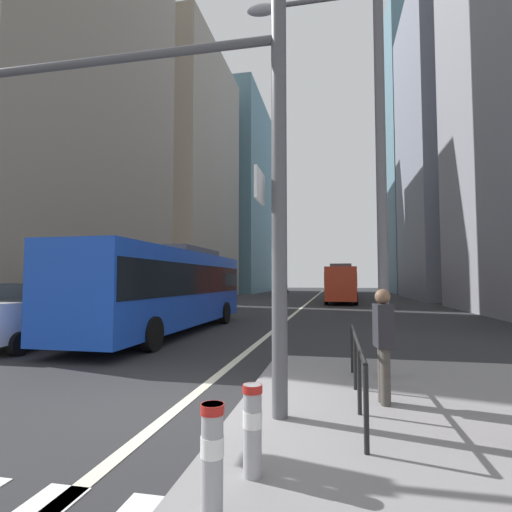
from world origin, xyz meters
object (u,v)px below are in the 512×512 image
(car_receding_near, at_px, (344,289))
(pedestrian_walking, at_px, (383,339))
(city_bus_blue_oncoming, at_px, (168,285))
(street_lamp_post, at_px, (380,119))
(car_oncoming_mid, at_px, (280,287))
(sedan_white_oncoming, at_px, (31,314))
(city_bus_red_receding, at_px, (341,282))
(bollard_right, at_px, (252,425))
(city_bus_red_distant, at_px, (344,281))
(bollard_left, at_px, (212,453))
(traffic_signal_gantry, at_px, (153,145))

(car_receding_near, bearing_deg, pedestrian_walking, -90.37)
(pedestrian_walking, bearing_deg, city_bus_blue_oncoming, 131.83)
(street_lamp_post, bearing_deg, car_oncoming_mid, 100.36)
(car_oncoming_mid, distance_m, street_lamp_post, 48.33)
(sedan_white_oncoming, distance_m, car_oncoming_mid, 44.72)
(city_bus_red_receding, bearing_deg, bollard_right, -92.24)
(city_bus_red_distant, height_order, bollard_right, city_bus_red_distant)
(city_bus_blue_oncoming, height_order, bollard_right, city_bus_blue_oncoming)
(city_bus_red_distant, distance_m, bollard_left, 56.49)
(car_oncoming_mid, relative_size, bollard_right, 5.02)
(bollard_left, xyz_separation_m, pedestrian_walking, (1.70, 3.29, 0.48))
(city_bus_red_receding, height_order, bollard_right, city_bus_red_receding)
(bollard_right, bearing_deg, street_lamp_post, 68.00)
(sedan_white_oncoming, bearing_deg, car_oncoming_mid, 87.94)
(city_bus_blue_oncoming, bearing_deg, car_receding_near, 77.86)
(traffic_signal_gantry, height_order, bollard_left, traffic_signal_gantry)
(car_oncoming_mid, distance_m, bollard_left, 52.76)
(street_lamp_post, xyz_separation_m, bollard_right, (-1.72, -4.27, -4.65))
(sedan_white_oncoming, distance_m, traffic_signal_gantry, 9.02)
(city_bus_red_receding, distance_m, pedestrian_walking, 30.52)
(city_bus_red_receding, bearing_deg, car_oncoming_mid, 113.93)
(city_bus_red_distant, relative_size, traffic_signal_gantry, 1.89)
(car_oncoming_mid, bearing_deg, bollard_right, -82.35)
(sedan_white_oncoming, bearing_deg, city_bus_red_distant, 77.90)
(bollard_left, bearing_deg, city_bus_red_receding, 87.50)
(city_bus_red_distant, distance_m, car_oncoming_mid, 9.80)
(city_bus_red_receding, relative_size, bollard_left, 12.40)
(car_oncoming_mid, height_order, street_lamp_post, street_lamp_post)
(city_bus_red_receding, bearing_deg, street_lamp_post, -89.14)
(car_receding_near, bearing_deg, car_oncoming_mid, 141.00)
(bollard_left, distance_m, bollard_right, 0.73)
(bollard_right, bearing_deg, city_bus_blue_oncoming, 117.88)
(car_receding_near, height_order, bollard_right, car_receding_near)
(city_bus_red_receding, bearing_deg, bollard_left, -92.50)
(city_bus_red_distant, bearing_deg, bollard_left, -92.14)
(city_bus_red_receding, height_order, bollard_left, city_bus_red_receding)
(city_bus_blue_oncoming, bearing_deg, traffic_signal_gantry, -67.59)
(bollard_left, bearing_deg, city_bus_red_distant, 87.86)
(street_lamp_post, relative_size, bollard_left, 9.03)
(car_receding_near, xyz_separation_m, bollard_left, (-1.98, -45.26, -0.35))
(traffic_signal_gantry, bearing_deg, pedestrian_walking, 15.10)
(city_bus_red_distant, xyz_separation_m, car_oncoming_mid, (-8.86, -4.11, -0.85))
(city_bus_blue_oncoming, xyz_separation_m, bollard_left, (5.36, -11.17, -1.19))
(city_bus_blue_oncoming, bearing_deg, sedan_white_oncoming, -130.26)
(traffic_signal_gantry, distance_m, pedestrian_walking, 4.63)
(car_receding_near, distance_m, bollard_right, 44.59)
(car_receding_near, bearing_deg, city_bus_red_receding, -92.50)
(traffic_signal_gantry, distance_m, bollard_right, 4.29)
(city_bus_red_receding, distance_m, car_oncoming_mid, 20.29)
(sedan_white_oncoming, relative_size, city_bus_red_distant, 0.38)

